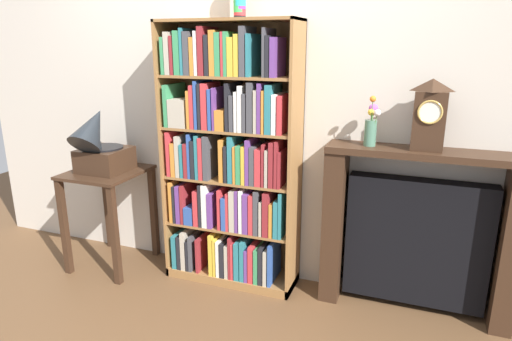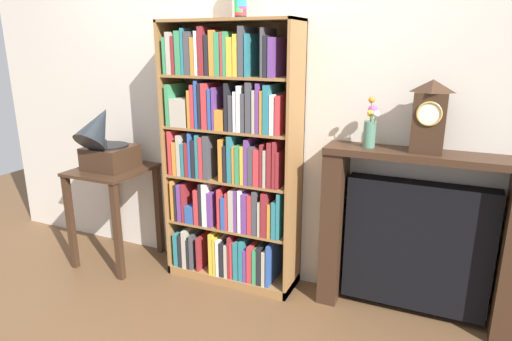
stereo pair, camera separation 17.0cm
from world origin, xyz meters
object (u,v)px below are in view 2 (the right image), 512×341
object	(u,v)px
gramophone	(105,143)
flower_vase	(371,126)
mantel_clock	(430,117)
bookshelf	(229,163)
side_table_left	(114,192)
fireplace_mantel	(417,238)

from	to	relation	value
gramophone	flower_vase	xyz separation A→B (m)	(1.81, 0.19, 0.22)
gramophone	mantel_clock	size ratio (longest dim) A/B	1.28
bookshelf	mantel_clock	size ratio (longest dim) A/B	4.41
side_table_left	fireplace_mantel	size ratio (longest dim) A/B	0.66
mantel_clock	fireplace_mantel	bearing A→B (deg)	88.78
side_table_left	fireplace_mantel	xyz separation A→B (m)	(2.12, 0.17, -0.04)
side_table_left	mantel_clock	distance (m)	2.24
gramophone	mantel_clock	bearing A→B (deg)	5.06
side_table_left	mantel_clock	size ratio (longest dim) A/B	1.84
mantel_clock	flower_vase	size ratio (longest dim) A/B	1.34
bookshelf	side_table_left	distance (m)	0.97
fireplace_mantel	flower_vase	world-z (taller)	flower_vase
mantel_clock	gramophone	bearing A→B (deg)	-174.94
gramophone	mantel_clock	world-z (taller)	mantel_clock
fireplace_mantel	flower_vase	distance (m)	0.72
gramophone	flower_vase	distance (m)	1.84
bookshelf	fireplace_mantel	xyz separation A→B (m)	(1.21, 0.06, -0.34)
bookshelf	mantel_clock	distance (m)	1.27
side_table_left	fireplace_mantel	bearing A→B (deg)	4.45
bookshelf	fireplace_mantel	distance (m)	1.25
fireplace_mantel	flower_vase	bearing A→B (deg)	-176.74
gramophone	flower_vase	bearing A→B (deg)	6.09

